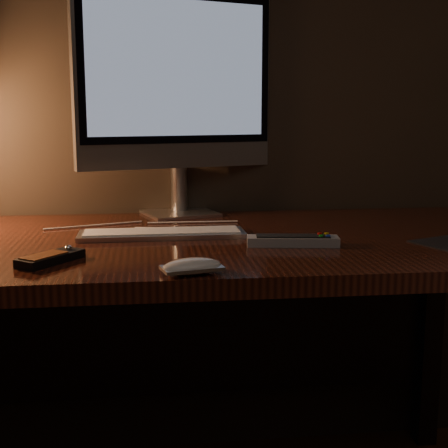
{
  "coord_description": "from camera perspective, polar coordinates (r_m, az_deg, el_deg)",
  "views": [
    {
      "loc": [
        -0.11,
        0.43,
        1.04
      ],
      "look_at": [
        0.05,
        1.73,
        0.8
      ],
      "focal_mm": 50.0,
      "sensor_mm": 36.0,
      "label": 1
    }
  ],
  "objects": [
    {
      "name": "papers",
      "position": [
        1.52,
        -6.27,
        -0.73
      ],
      "size": [
        0.14,
        0.1,
        0.01
      ],
      "primitive_type": "cube",
      "rotation": [
        0.0,
        0.0,
        -0.11
      ],
      "color": "white",
      "rests_on": "desk"
    },
    {
      "name": "cable",
      "position": [
        1.63,
        -7.31,
        -0.05
      ],
      "size": [
        0.49,
        0.07,
        0.0
      ],
      "primitive_type": "cylinder",
      "rotation": [
        0.0,
        1.57,
        0.13
      ],
      "color": "white",
      "rests_on": "desk"
    },
    {
      "name": "monitor",
      "position": [
        1.76,
        -4.18,
        12.55
      ],
      "size": [
        0.57,
        0.22,
        0.61
      ],
      "rotation": [
        0.0,
        0.0,
        0.31
      ],
      "color": "silver",
      "rests_on": "desk"
    },
    {
      "name": "mouse",
      "position": [
        1.13,
        -2.94,
        -4.1
      ],
      "size": [
        0.12,
        0.08,
        0.02
      ],
      "primitive_type": "ellipsoid",
      "rotation": [
        0.0,
        0.0,
        0.22
      ],
      "color": "white",
      "rests_on": "desk"
    },
    {
      "name": "tv_remote",
      "position": [
        1.38,
        6.31,
        -1.5
      ],
      "size": [
        0.21,
        0.08,
        0.03
      ],
      "rotation": [
        0.0,
        0.0,
        -0.14
      ],
      "color": "#939699",
      "rests_on": "desk"
    },
    {
      "name": "media_remote",
      "position": [
        1.26,
        -15.56,
        -3.0
      ],
      "size": [
        0.13,
        0.14,
        0.03
      ],
      "rotation": [
        0.0,
        0.0,
        0.92
      ],
      "color": "black",
      "rests_on": "desk"
    },
    {
      "name": "keyboard",
      "position": [
        1.48,
        -5.68,
        -0.86
      ],
      "size": [
        0.39,
        0.11,
        0.01
      ],
      "primitive_type": "cube",
      "rotation": [
        0.0,
        0.0,
        0.01
      ],
      "color": "silver",
      "rests_on": "desk"
    },
    {
      "name": "desk",
      "position": [
        1.56,
        -2.71,
        -5.36
      ],
      "size": [
        1.6,
        0.75,
        0.75
      ],
      "color": "#3F180E",
      "rests_on": "ground"
    }
  ]
}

